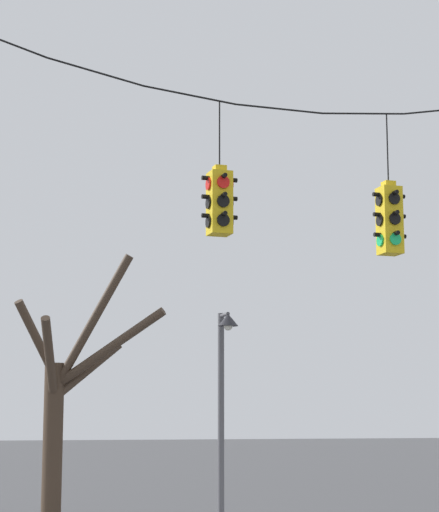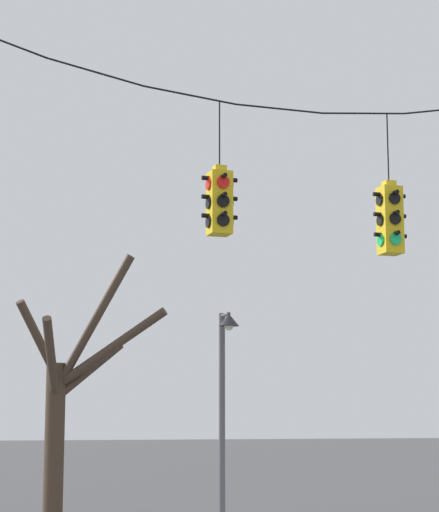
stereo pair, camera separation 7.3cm
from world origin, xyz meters
The scene contains 5 objects.
span_wire centered at (0.00, 0.19, 7.42)m, with size 10.58×0.03×0.88m.
traffic_light_near_left_pole centered at (-1.03, 0.19, 5.51)m, with size 0.58×0.58×2.15m.
traffic_light_near_right_pole centered at (1.93, 0.19, 5.43)m, with size 0.58×0.58×2.39m.
street_lamp centered at (0.13, 3.43, 2.84)m, with size 0.38×0.67×4.15m.
bare_tree centered at (-2.15, 7.59, 2.57)m, with size 3.22×1.71×5.75m.
Camera 2 is at (-5.74, -14.29, 2.13)m, focal length 70.00 mm.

